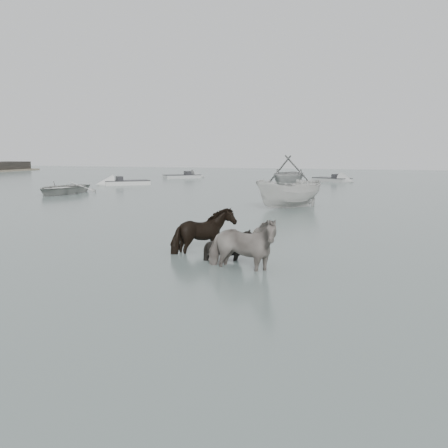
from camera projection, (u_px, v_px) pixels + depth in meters
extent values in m
plane|color=#4F5D5A|center=(236.00, 270.00, 12.45)|extent=(140.00, 140.00, 0.00)
imported|color=black|center=(241.00, 236.00, 12.36)|extent=(2.20, 1.27, 1.75)
imported|color=black|center=(204.00, 225.00, 14.56)|extent=(1.73, 1.90, 1.63)
imported|color=black|center=(230.00, 238.00, 13.51)|extent=(1.42, 1.35, 1.24)
imported|color=#B2B2AD|center=(62.00, 187.00, 34.24)|extent=(3.53, 4.89, 1.00)
imported|color=gray|center=(289.00, 172.00, 37.00)|extent=(4.53, 5.25, 2.76)
imported|color=#B9B9B4|center=(289.00, 192.00, 25.90)|extent=(3.88, 4.37, 1.65)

